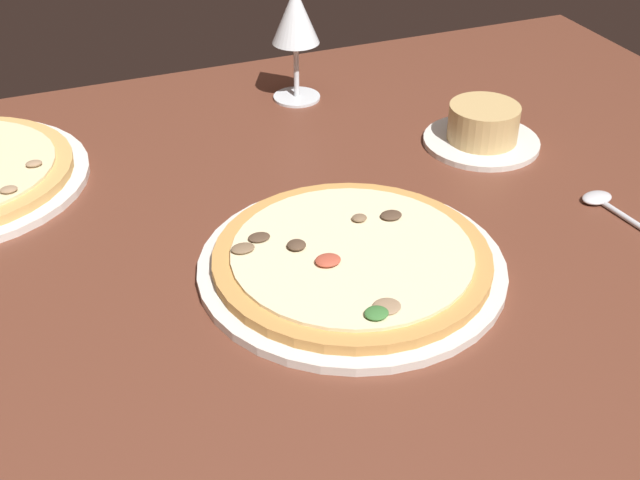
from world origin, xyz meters
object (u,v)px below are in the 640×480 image
(ramekin_on_saucer, at_px, (483,129))
(spoon, at_px, (606,204))
(wine_glass_far, at_px, (295,20))
(pizza_main, at_px, (352,261))

(ramekin_on_saucer, relative_size, spoon, 1.37)
(ramekin_on_saucer, height_order, wine_glass_far, wine_glass_far)
(pizza_main, xyz_separation_m, wine_glass_far, (0.10, 0.43, 0.11))
(ramekin_on_saucer, distance_m, wine_glass_far, 0.31)
(wine_glass_far, xyz_separation_m, spoon, (0.23, -0.43, -0.12))
(pizza_main, bearing_deg, wine_glass_far, 76.88)
(wine_glass_far, bearing_deg, ramekin_on_saucer, -52.41)
(pizza_main, distance_m, ramekin_on_saucer, 0.35)
(pizza_main, height_order, spoon, pizza_main)
(pizza_main, distance_m, wine_glass_far, 0.46)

